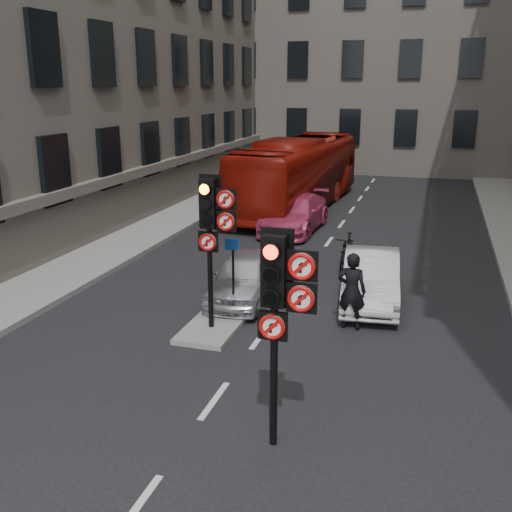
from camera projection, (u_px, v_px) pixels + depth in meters
The scene contains 13 objects.
ground at pixel (168, 464), 9.20m from camera, with size 120.00×120.00×0.00m, color black.
pavement_left at pixel (128, 238), 22.21m from camera, with size 3.00×50.00×0.16m, color gray.
centre_island at pixel (211, 329), 14.11m from camera, with size 1.20×2.00×0.12m, color gray.
building_far at pixel (395, 17), 41.35m from camera, with size 30.00×14.00×20.00m, color #655C55.
signal_near at pixel (280, 295), 8.98m from camera, with size 0.91×0.40×3.58m.
signal_far at pixel (212, 220), 13.34m from camera, with size 0.91×0.40×3.58m.
car_silver at pixel (245, 276), 16.07m from camera, with size 1.51×3.77×1.28m, color #B1B4B9.
car_white at pixel (371, 278), 15.84m from camera, with size 1.42×4.07×1.34m, color silver.
car_pink at pixel (295, 213), 23.53m from camera, with size 1.95×4.79×1.39m, color #BE3864.
bus_red at pixel (297, 174), 27.41m from camera, with size 2.74×11.69×3.26m, color maroon.
motorcycle at pixel (347, 252), 18.70m from camera, with size 0.52×1.85×1.11m, color black.
motorcyclist at pixel (352, 291), 14.05m from camera, with size 0.68×0.45×1.87m, color black.
info_sign at pixel (233, 267), 14.33m from camera, with size 0.34×0.12×1.99m.
Camera 1 is at (3.58, -7.21, 5.64)m, focal length 42.00 mm.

